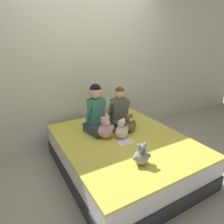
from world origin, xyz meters
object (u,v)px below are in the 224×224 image
(teddy_bear_held_by_right_child, at_px, (129,125))
(sign_card, at_px, (125,141))
(bed, at_px, (123,154))
(teddy_bear_at_foot_of_bed, at_px, (141,155))
(teddy_bear_between_children, at_px, (122,130))
(child_on_right, at_px, (120,110))
(teddy_bear_held_by_left_child, at_px, (105,129))
(child_on_left, at_px, (97,112))

(teddy_bear_held_by_right_child, relative_size, sign_card, 1.27)
(bed, bearing_deg, teddy_bear_at_foot_of_bed, -104.42)
(bed, height_order, teddy_bear_between_children, teddy_bear_between_children)
(bed, distance_m, teddy_bear_held_by_right_child, 0.41)
(bed, xyz_separation_m, child_on_right, (0.18, 0.38, 0.48))
(bed, distance_m, teddy_bear_held_by_left_child, 0.44)
(bed, distance_m, child_on_left, 0.68)
(child_on_right, xyz_separation_m, teddy_bear_between_children, (-0.19, -0.34, -0.13))
(sign_card, bearing_deg, teddy_bear_held_by_left_child, 126.87)
(child_on_right, distance_m, sign_card, 0.56)
(child_on_left, height_order, child_on_right, child_on_left)
(bed, height_order, teddy_bear_held_by_left_child, teddy_bear_held_by_left_child)
(teddy_bear_held_by_right_child, distance_m, sign_card, 0.31)
(child_on_left, distance_m, child_on_right, 0.38)
(teddy_bear_held_by_left_child, distance_m, teddy_bear_between_children, 0.22)
(child_on_left, bearing_deg, sign_card, -80.59)
(child_on_left, distance_m, teddy_bear_at_foot_of_bed, 0.96)
(bed, bearing_deg, child_on_left, 117.12)
(child_on_right, distance_m, teddy_bear_at_foot_of_bed, 1.01)
(child_on_right, distance_m, teddy_bear_held_by_right_child, 0.28)
(teddy_bear_at_foot_of_bed, relative_size, sign_card, 1.18)
(teddy_bear_at_foot_of_bed, bearing_deg, teddy_bear_held_by_left_child, 104.67)
(teddy_bear_between_children, bearing_deg, child_on_left, 96.52)
(teddy_bear_between_children, xyz_separation_m, sign_card, (-0.02, -0.12, -0.11))
(teddy_bear_held_by_right_child, height_order, sign_card, teddy_bear_held_by_right_child)
(teddy_bear_at_foot_of_bed, bearing_deg, teddy_bear_between_children, 87.84)
(teddy_bear_held_by_right_child, distance_m, teddy_bear_at_foot_of_bed, 0.77)
(teddy_bear_held_by_right_child, bearing_deg, bed, -142.10)
(teddy_bear_held_by_right_child, xyz_separation_m, sign_card, (-0.20, -0.22, -0.11))
(child_on_left, xyz_separation_m, teddy_bear_between_children, (0.19, -0.34, -0.18))
(bed, bearing_deg, sign_card, -106.17)
(teddy_bear_held_by_left_child, bearing_deg, child_on_left, 82.02)
(bed, xyz_separation_m, teddy_bear_at_foot_of_bed, (-0.14, -0.56, 0.34))
(teddy_bear_held_by_left_child, bearing_deg, child_on_right, 22.97)
(teddy_bear_held_by_right_child, distance_m, teddy_bear_between_children, 0.21)
(child_on_left, bearing_deg, teddy_bear_held_by_right_child, -44.37)
(teddy_bear_held_by_left_child, height_order, sign_card, teddy_bear_held_by_left_child)
(child_on_left, relative_size, teddy_bear_held_by_right_child, 2.56)
(teddy_bear_between_children, height_order, teddy_bear_at_foot_of_bed, teddy_bear_between_children)
(teddy_bear_held_by_left_child, distance_m, teddy_bear_held_by_right_child, 0.37)
(teddy_bear_held_by_left_child, relative_size, teddy_bear_at_foot_of_bed, 1.26)
(teddy_bear_at_foot_of_bed, xyz_separation_m, sign_card, (0.12, 0.48, -0.10))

